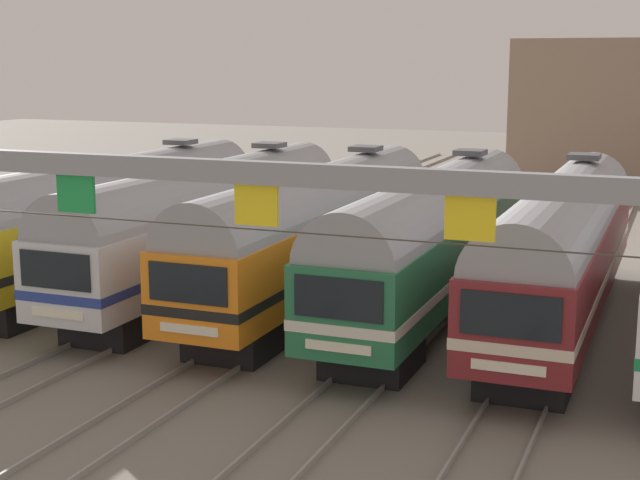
% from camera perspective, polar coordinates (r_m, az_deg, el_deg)
% --- Properties ---
extents(ground_plane, '(160.00, 160.00, 0.00)m').
position_cam_1_polar(ground_plane, '(32.05, 3.31, -4.15)').
color(ground_plane, gray).
extents(track_bed, '(22.18, 70.00, 0.15)m').
position_cam_1_polar(track_bed, '(48.11, 9.72, 0.91)').
color(track_bed, gray).
rests_on(track_bed, ground).
extents(commuter_train_yellow, '(2.88, 18.06, 5.05)m').
position_cam_1_polar(commuter_train_yellow, '(36.01, -12.45, 1.66)').
color(commuter_train_yellow, gold).
rests_on(commuter_train_yellow, ground).
extents(commuter_train_silver, '(2.88, 18.06, 5.05)m').
position_cam_1_polar(commuter_train_silver, '(33.89, -6.64, 1.27)').
color(commuter_train_silver, silver).
rests_on(commuter_train_silver, ground).
extents(commuter_train_orange, '(2.88, 18.06, 5.05)m').
position_cam_1_polar(commuter_train_orange, '(32.15, -0.13, 0.83)').
color(commuter_train_orange, orange).
rests_on(commuter_train_orange, ground).
extents(commuter_train_green, '(2.88, 18.06, 5.05)m').
position_cam_1_polar(commuter_train_green, '(30.88, 7.01, 0.32)').
color(commuter_train_green, '#236B42').
rests_on(commuter_train_green, ground).
extents(commuter_train_maroon, '(2.88, 18.06, 5.05)m').
position_cam_1_polar(commuter_train_maroon, '(30.13, 14.63, -0.22)').
color(commuter_train_maroon, maroon).
rests_on(commuter_train_maroon, ground).
extents(catenary_gantry, '(25.92, 0.44, 6.97)m').
position_cam_1_polar(catenary_gantry, '(18.85, -9.59, 1.66)').
color(catenary_gantry, gray).
rests_on(catenary_gantry, ground).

